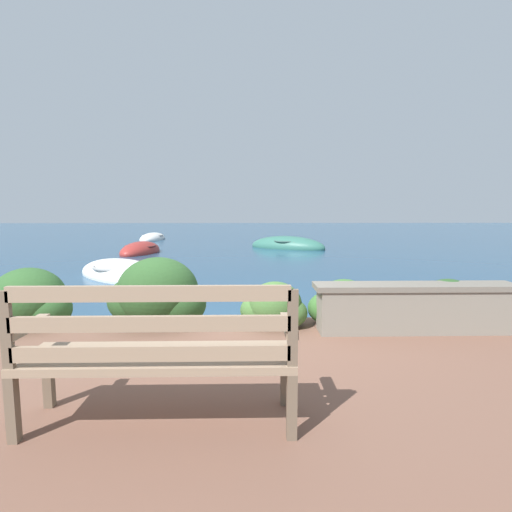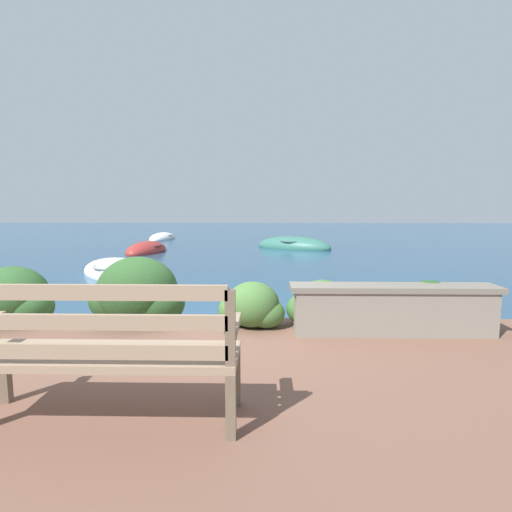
{
  "view_description": "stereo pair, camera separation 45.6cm",
  "coord_description": "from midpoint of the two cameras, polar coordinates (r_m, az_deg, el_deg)",
  "views": [
    {
      "loc": [
        0.45,
        -4.87,
        1.57
      ],
      "look_at": [
        0.68,
        5.5,
        0.35
      ],
      "focal_mm": 28.0,
      "sensor_mm": 36.0,
      "label": 1
    },
    {
      "loc": [
        0.9,
        -4.87,
        1.57
      ],
      "look_at": [
        0.68,
        5.5,
        0.35
      ],
      "focal_mm": 28.0,
      "sensor_mm": 36.0,
      "label": 2
    }
  ],
  "objects": [
    {
      "name": "rowboat_nearest",
      "position": [
        9.77,
        -17.3,
        -2.45
      ],
      "size": [
        3.07,
        2.98,
        0.74
      ],
      "rotation": [
        0.0,
        0.0,
        5.54
      ],
      "color": "silver",
      "rests_on": "ground_plane"
    },
    {
      "name": "rowboat_far",
      "position": [
        16.01,
        6.18,
        1.33
      ],
      "size": [
        3.32,
        2.61,
        0.87
      ],
      "rotation": [
        0.0,
        0.0,
        5.75
      ],
      "color": "#336B5B",
      "rests_on": "ground_plane"
    },
    {
      "name": "mooring_buoy",
      "position": [
        7.47,
        -12.63,
        -4.91
      ],
      "size": [
        0.54,
        0.54,
        0.49
      ],
      "color": "white",
      "rests_on": "ground_plane"
    },
    {
      "name": "hedge_clump_centre",
      "position": [
        4.88,
        -14.12,
        -5.38
      ],
      "size": [
        1.17,
        0.85,
        0.8
      ],
      "color": "#284C23",
      "rests_on": "patio_terrace"
    },
    {
      "name": "rowboat_outer",
      "position": [
        21.2,
        -12.64,
        2.47
      ],
      "size": [
        1.15,
        2.98,
        0.63
      ],
      "rotation": [
        0.0,
        0.0,
        1.53
      ],
      "color": "silver",
      "rests_on": "ground_plane"
    },
    {
      "name": "hedge_clump_far_right",
      "position": [
        4.75,
        12.09,
        -7.04
      ],
      "size": [
        0.8,
        0.58,
        0.54
      ],
      "color": "#38662D",
      "rests_on": "patio_terrace"
    },
    {
      "name": "stone_wall",
      "position": [
        4.69,
        21.61,
        -7.07
      ],
      "size": [
        2.23,
        0.39,
        0.54
      ],
      "color": "gray",
      "rests_on": "patio_terrace"
    },
    {
      "name": "hedge_clump_extra",
      "position": [
        5.06,
        25.77,
        -6.66
      ],
      "size": [
        0.81,
        0.58,
        0.55
      ],
      "color": "#284C23",
      "rests_on": "patio_terrace"
    },
    {
      "name": "hedge_clump_left",
      "position": [
        5.39,
        -29.42,
        -5.43
      ],
      "size": [
        1.02,
        0.73,
        0.69
      ],
      "color": "#2D5628",
      "rests_on": "patio_terrace"
    },
    {
      "name": "rowboat_mid",
      "position": [
        14.92,
        -14.52,
        0.72
      ],
      "size": [
        1.44,
        2.56,
        0.72
      ],
      "rotation": [
        0.0,
        0.0,
        1.41
      ],
      "color": "#9E2D28",
      "rests_on": "ground_plane"
    },
    {
      "name": "ground_plane",
      "position": [
        5.16,
        -6.46,
        -11.07
      ],
      "size": [
        80.0,
        80.0,
        0.0
      ],
      "color": "navy"
    },
    {
      "name": "park_bench",
      "position": [
        2.65,
        -16.36,
        -12.7
      ],
      "size": [
        1.69,
        0.48,
        0.93
      ],
      "rotation": [
        0.0,
        0.0,
        0.02
      ],
      "color": "brown",
      "rests_on": "patio_terrace"
    },
    {
      "name": "hedge_clump_right",
      "position": [
        4.63,
        2.22,
        -7.35
      ],
      "size": [
        0.77,
        0.56,
        0.53
      ],
      "color": "#426B33",
      "rests_on": "patio_terrace"
    }
  ]
}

